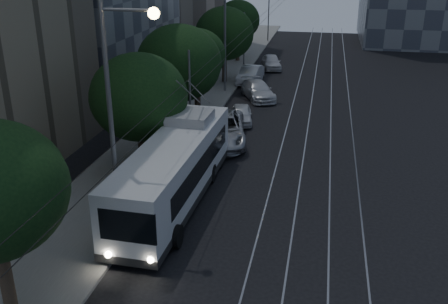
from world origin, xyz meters
The scene contains 17 objects.
ground centered at (0.00, 0.00, 0.00)m, with size 120.00×120.00×0.00m, color black.
sidewalk centered at (-7.50, 20.00, 0.07)m, with size 5.00×90.00×0.15m, color slate.
tram_rails centered at (2.50, 20.00, 0.01)m, with size 4.52×90.00×0.02m.
overhead_wires centered at (-4.97, 20.00, 3.47)m, with size 2.23×90.00×6.00m.
trolleybus centered at (-4.06, 2.67, 1.68)m, with size 2.90×12.30×5.63m.
pickup_silver centered at (-3.60, 11.03, 0.90)m, with size 2.99×6.49×1.80m, color #9D9EA4.
car_white_a centered at (-2.99, 15.20, 0.61)m, with size 1.44×3.59×1.22m, color silver.
car_white_b centered at (-2.70, 21.60, 0.71)m, with size 1.99×4.90×1.42m, color silver.
car_white_c centered at (-4.15, 26.81, 0.78)m, with size 1.65×4.73×1.56m, color silver.
car_white_d centered at (-2.89, 33.10, 0.74)m, with size 1.74×4.33×1.48m, color silver.
tree_1 centered at (-7.00, 6.00, 4.16)m, with size 5.21×5.21×6.52m.
tree_2 centered at (-6.83, 13.08, 4.54)m, with size 5.61×5.61×7.08m.
tree_3 centered at (-6.50, 16.37, 4.45)m, with size 4.18×4.18×6.36m.
tree_4 centered at (-6.50, 26.36, 4.51)m, with size 5.30×5.30×6.91m.
tree_5 centered at (-7.00, 36.11, 4.50)m, with size 4.72×4.72×6.64m.
streetlamp_near centered at (-5.32, -0.41, 5.88)m, with size 2.36×0.44×9.74m.
streetlamp_far centered at (-5.38, 23.14, 6.49)m, with size 2.60×0.44×10.85m.
Camera 1 is at (2.56, -18.21, 11.32)m, focal length 40.00 mm.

